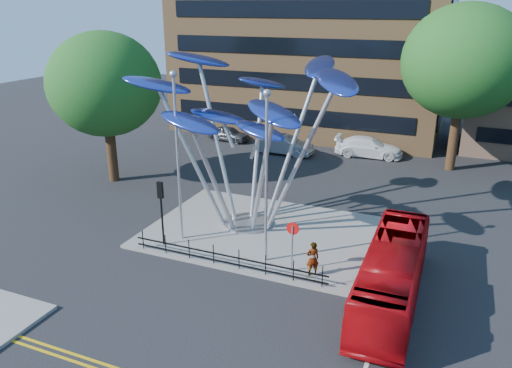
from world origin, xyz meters
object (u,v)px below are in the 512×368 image
at_px(traffic_light_island, 161,200).
at_px(no_entry_sign_island, 292,238).
at_px(parked_car_right, 369,147).
at_px(street_lamp_right, 266,163).
at_px(red_bus, 392,273).
at_px(street_lamp_left, 177,144).
at_px(tree_right, 464,62).
at_px(parked_car_left, 229,134).
at_px(parked_car_mid, 285,145).
at_px(leaf_sculpture, 247,106).
at_px(pedestrian, 313,259).
at_px(tree_left, 105,85).

xyz_separation_m(traffic_light_island, no_entry_sign_island, (7.00, 0.02, -0.80)).
height_order(no_entry_sign_island, parked_car_right, no_entry_sign_island).
bearing_deg(street_lamp_right, red_bus, -9.26).
bearing_deg(street_lamp_left, tree_right, 55.95).
bearing_deg(parked_car_left, parked_car_mid, -101.87).
xyz_separation_m(leaf_sculpture, pedestrian, (5.07, -4.18, -5.89)).
distance_m(street_lamp_left, pedestrian, 8.74).
distance_m(traffic_light_island, parked_car_left, 21.50).
bearing_deg(no_entry_sign_island, street_lamp_left, 171.39).
bearing_deg(traffic_light_island, red_bus, -2.44).
bearing_deg(no_entry_sign_island, tree_left, 154.93).
distance_m(red_bus, parked_car_left, 27.53).
bearing_deg(no_entry_sign_island, traffic_light_island, -179.87).
bearing_deg(tree_left, street_lamp_right, -25.77).
relative_size(no_entry_sign_island, pedestrian, 1.47).
height_order(traffic_light_island, pedestrian, traffic_light_island).
xyz_separation_m(street_lamp_left, red_bus, (11.10, -1.49, -4.06)).
distance_m(tree_right, no_entry_sign_island, 21.31).
relative_size(leaf_sculpture, red_bus, 1.36).
bearing_deg(parked_car_right, red_bus, -171.33).
relative_size(tree_right, red_bus, 1.30).
relative_size(street_lamp_left, street_lamp_right, 1.06).
bearing_deg(leaf_sculpture, street_lamp_left, -127.40).
bearing_deg(traffic_light_island, tree_left, 140.19).
bearing_deg(tree_right, leaf_sculpture, -123.31).
xyz_separation_m(tree_left, pedestrian, (17.00, -7.50, -5.81)).
distance_m(traffic_light_island, no_entry_sign_island, 7.05).
relative_size(street_lamp_left, parked_car_left, 2.22).
height_order(tree_right, pedestrian, tree_right).
relative_size(tree_right, no_entry_sign_island, 4.94).
bearing_deg(street_lamp_left, street_lamp_right, -5.71).
bearing_deg(leaf_sculpture, parked_car_right, 77.32).
xyz_separation_m(tree_right, red_bus, (-1.40, -19.99, -6.74)).
bearing_deg(tree_left, parked_car_left, 77.82).
bearing_deg(traffic_light_island, street_lamp_left, 63.43).
relative_size(pedestrian, parked_car_mid, 0.35).
distance_m(parked_car_mid, parked_car_right, 6.92).
xyz_separation_m(tree_right, parked_car_left, (-19.19, 1.00, -7.36)).
bearing_deg(leaf_sculpture, street_lamp_right, -55.09).
distance_m(tree_left, red_bus, 22.77).
height_order(street_lamp_left, no_entry_sign_island, street_lamp_left).
bearing_deg(tree_right, parked_car_mid, -175.37).
bearing_deg(traffic_light_island, street_lamp_right, 5.19).
relative_size(red_bus, pedestrian, 5.58).
relative_size(street_lamp_right, pedestrian, 4.97).
xyz_separation_m(tree_left, parked_car_mid, (9.00, 10.95, -6.00)).
distance_m(tree_left, parked_car_right, 21.18).
xyz_separation_m(street_lamp_right, pedestrian, (2.50, -0.50, -4.11)).
bearing_deg(street_lamp_right, traffic_light_island, -174.81).
height_order(no_entry_sign_island, pedestrian, no_entry_sign_island).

